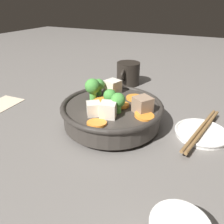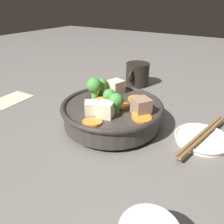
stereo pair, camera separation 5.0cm
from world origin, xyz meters
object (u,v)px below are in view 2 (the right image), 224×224
(side_saucer, at_px, (202,139))
(dark_mug, at_px, (137,74))
(stirfry_bowl, at_px, (112,111))
(chopsticks_pair, at_px, (203,135))

(side_saucer, height_order, dark_mug, dark_mug)
(side_saucer, bearing_deg, dark_mug, -130.20)
(stirfry_bowl, relative_size, side_saucer, 2.05)
(dark_mug, xyz_separation_m, chopsticks_pair, (0.23, 0.27, -0.02))
(stirfry_bowl, bearing_deg, side_saucer, 103.41)
(stirfry_bowl, relative_size, chopsticks_pair, 1.14)
(side_saucer, xyz_separation_m, dark_mug, (-0.23, -0.27, 0.03))
(side_saucer, bearing_deg, stirfry_bowl, -76.59)
(side_saucer, relative_size, dark_mug, 1.14)
(stirfry_bowl, bearing_deg, dark_mug, -164.92)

